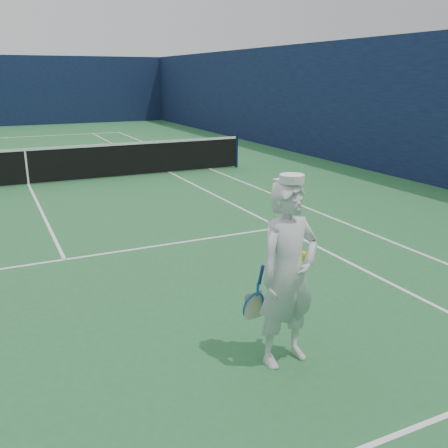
# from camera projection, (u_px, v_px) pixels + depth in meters

# --- Properties ---
(ground) EXTENTS (80.00, 80.00, 0.00)m
(ground) POSITION_uv_depth(u_px,v_px,m) (29.00, 185.00, 13.68)
(ground) COLOR #266535
(ground) RESTS_ON ground
(court_markings) EXTENTS (11.03, 23.83, 0.01)m
(court_markings) POSITION_uv_depth(u_px,v_px,m) (29.00, 185.00, 13.68)
(court_markings) COLOR white
(court_markings) RESTS_ON ground
(windscreen_fence) EXTENTS (20.12, 36.12, 4.00)m
(windscreen_fence) POSITION_uv_depth(u_px,v_px,m) (20.00, 111.00, 13.10)
(windscreen_fence) COLOR #0E1834
(windscreen_fence) RESTS_ON ground
(tennis_net) EXTENTS (12.88, 0.09, 1.07)m
(tennis_net) POSITION_uv_depth(u_px,v_px,m) (26.00, 165.00, 13.52)
(tennis_net) COLOR #141E4C
(tennis_net) RESTS_ON ground
(tennis_player) EXTENTS (0.83, 0.55, 2.00)m
(tennis_player) POSITION_uv_depth(u_px,v_px,m) (288.00, 274.00, 5.02)
(tennis_player) COLOR silver
(tennis_player) RESTS_ON ground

